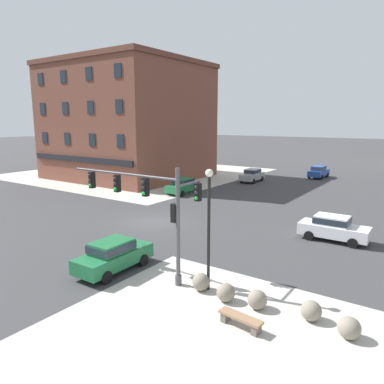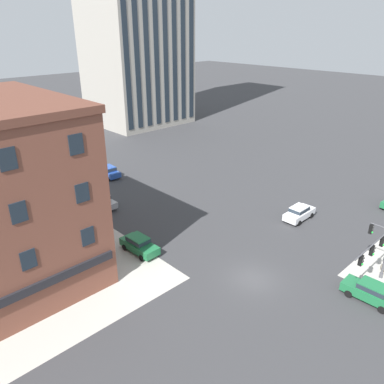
{
  "view_description": "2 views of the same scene",
  "coord_description": "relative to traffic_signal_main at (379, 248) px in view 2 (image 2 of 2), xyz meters",
  "views": [
    {
      "loc": [
        18.53,
        -21.07,
        7.86
      ],
      "look_at": [
        2.0,
        2.74,
        2.18
      ],
      "focal_mm": 34.07,
      "sensor_mm": 36.0,
      "label": 1
    },
    {
      "loc": [
        -23.32,
        -16.5,
        20.95
      ],
      "look_at": [
        1.61,
        9.63,
        4.99
      ],
      "focal_mm": 35.49,
      "sensor_mm": 36.0,
      "label": 2
    }
  ],
  "objects": [
    {
      "name": "ground_plane",
      "position": [
        -6.84,
        7.67,
        -3.82
      ],
      "size": [
        320.0,
        320.0,
        0.0
      ],
      "primitive_type": "plane",
      "color": "#38383A"
    },
    {
      "name": "traffic_signal_main",
      "position": [
        0.0,
        0.0,
        0.0
      ],
      "size": [
        7.31,
        2.09,
        5.74
      ],
      "color": "#4C4C51",
      "rests_on": "ground"
    },
    {
      "name": "car_main_northbound_near",
      "position": [
        -8.77,
        29.93,
        -2.9
      ],
      "size": [
        1.98,
        4.44,
        1.68
      ],
      "color": "#99999E",
      "rests_on": "ground"
    },
    {
      "name": "car_main_northbound_far",
      "position": [
        6.12,
        11.08,
        -2.9
      ],
      "size": [
        4.42,
        1.93,
        1.68
      ],
      "color": "silver",
      "rests_on": "ground"
    },
    {
      "name": "car_main_southbound_far",
      "position": [
        -2.16,
        -0.78,
        -2.9
      ],
      "size": [
        1.95,
        4.43,
        1.68
      ],
      "color": "#1E6B3D",
      "rests_on": "ground"
    },
    {
      "name": "car_cross_eastbound",
      "position": [
        -2.55,
        38.24,
        -2.9
      ],
      "size": [
        1.99,
        4.45,
        1.68
      ],
      "color": "#23479E",
      "rests_on": "ground"
    },
    {
      "name": "car_parked_curb",
      "position": [
        -11.56,
        18.34,
        -2.9
      ],
      "size": [
        2.0,
        4.46,
        1.68
      ],
      "color": "#1E6B3D",
      "rests_on": "ground"
    }
  ]
}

